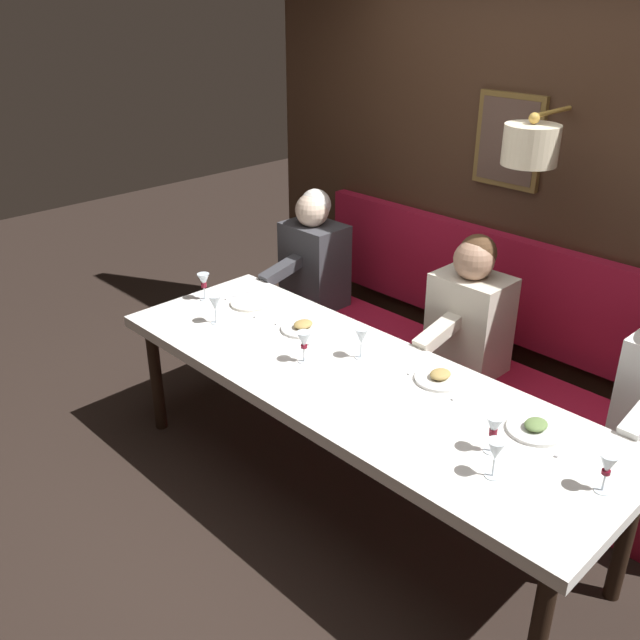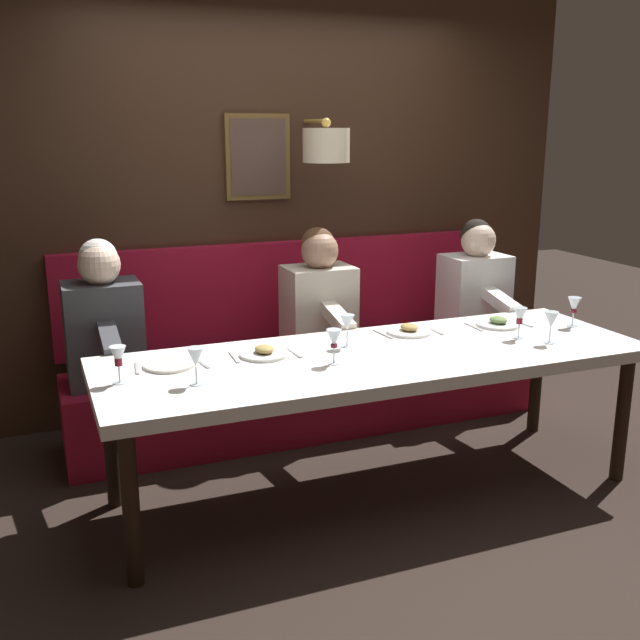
{
  "view_description": "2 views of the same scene",
  "coord_description": "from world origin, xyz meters",
  "px_view_note": "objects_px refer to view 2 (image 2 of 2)",
  "views": [
    {
      "loc": [
        -2.13,
        -1.95,
        2.44
      ],
      "look_at": [
        0.05,
        0.28,
        0.92
      ],
      "focal_mm": 39.27,
      "sensor_mm": 36.0,
      "label": 1
    },
    {
      "loc": [
        -3.07,
        1.53,
        1.8
      ],
      "look_at": [
        0.05,
        0.28,
        0.92
      ],
      "focal_mm": 41.32,
      "sensor_mm": 36.0,
      "label": 2
    }
  ],
  "objects_px": {
    "wine_glass_5": "(118,357)",
    "wine_glass_2": "(520,317)",
    "diner_nearest": "(475,285)",
    "wine_glass_4": "(347,324)",
    "diner_near": "(319,299)",
    "wine_glass_1": "(334,340)",
    "wine_glass_3": "(196,358)",
    "wine_glass_6": "(574,306)",
    "diner_middle": "(103,319)",
    "dining_table": "(377,365)",
    "wine_glass_0": "(551,321)"
  },
  "relations": [
    {
      "from": "wine_glass_2",
      "to": "diner_near",
      "type": "bearing_deg",
      "value": 39.02
    },
    {
      "from": "wine_glass_1",
      "to": "diner_nearest",
      "type": "bearing_deg",
      "value": -55.48
    },
    {
      "from": "diner_middle",
      "to": "wine_glass_6",
      "type": "bearing_deg",
      "value": -109.11
    },
    {
      "from": "wine_glass_4",
      "to": "diner_near",
      "type": "bearing_deg",
      "value": -10.83
    },
    {
      "from": "dining_table",
      "to": "diner_near",
      "type": "height_order",
      "value": "diner_near"
    },
    {
      "from": "diner_middle",
      "to": "wine_glass_5",
      "type": "distance_m",
      "value": 0.87
    },
    {
      "from": "wine_glass_1",
      "to": "wine_glass_6",
      "type": "relative_size",
      "value": 1.0
    },
    {
      "from": "diner_near",
      "to": "wine_glass_1",
      "type": "height_order",
      "value": "diner_near"
    },
    {
      "from": "diner_nearest",
      "to": "wine_glass_4",
      "type": "distance_m",
      "value": 1.43
    },
    {
      "from": "dining_table",
      "to": "wine_glass_4",
      "type": "bearing_deg",
      "value": 31.57
    },
    {
      "from": "diner_near",
      "to": "wine_glass_0",
      "type": "distance_m",
      "value": 1.35
    },
    {
      "from": "dining_table",
      "to": "wine_glass_2",
      "type": "height_order",
      "value": "wine_glass_2"
    },
    {
      "from": "wine_glass_5",
      "to": "wine_glass_6",
      "type": "bearing_deg",
      "value": -89.25
    },
    {
      "from": "diner_middle",
      "to": "wine_glass_4",
      "type": "height_order",
      "value": "diner_middle"
    },
    {
      "from": "dining_table",
      "to": "wine_glass_5",
      "type": "xyz_separation_m",
      "value": [
        0.01,
        1.22,
        0.18
      ]
    },
    {
      "from": "wine_glass_0",
      "to": "diner_nearest",
      "type": "bearing_deg",
      "value": -13.12
    },
    {
      "from": "diner_middle",
      "to": "wine_glass_4",
      "type": "xyz_separation_m",
      "value": [
        -0.73,
        -1.1,
        0.04
      ]
    },
    {
      "from": "diner_near",
      "to": "wine_glass_1",
      "type": "distance_m",
      "value": 1.01
    },
    {
      "from": "diner_near",
      "to": "wine_glass_2",
      "type": "bearing_deg",
      "value": -140.98
    },
    {
      "from": "wine_glass_3",
      "to": "wine_glass_5",
      "type": "distance_m",
      "value": 0.33
    },
    {
      "from": "diner_near",
      "to": "wine_glass_3",
      "type": "distance_m",
      "value": 1.4
    },
    {
      "from": "wine_glass_3",
      "to": "wine_glass_6",
      "type": "xyz_separation_m",
      "value": [
        0.17,
        -2.13,
        -0.0
      ]
    },
    {
      "from": "dining_table",
      "to": "wine_glass_2",
      "type": "relative_size",
      "value": 16.43
    },
    {
      "from": "diner_nearest",
      "to": "wine_glass_4",
      "type": "height_order",
      "value": "diner_nearest"
    },
    {
      "from": "wine_glass_5",
      "to": "wine_glass_2",
      "type": "bearing_deg",
      "value": -91.6
    },
    {
      "from": "wine_glass_2",
      "to": "wine_glass_4",
      "type": "relative_size",
      "value": 1.0
    },
    {
      "from": "wine_glass_1",
      "to": "wine_glass_2",
      "type": "relative_size",
      "value": 1.0
    },
    {
      "from": "diner_middle",
      "to": "wine_glass_2",
      "type": "relative_size",
      "value": 4.82
    },
    {
      "from": "diner_near",
      "to": "wine_glass_1",
      "type": "xyz_separation_m",
      "value": [
        -0.96,
        0.31,
        0.04
      ]
    },
    {
      "from": "dining_table",
      "to": "diner_middle",
      "type": "relative_size",
      "value": 3.41
    },
    {
      "from": "diner_middle",
      "to": "dining_table",
      "type": "bearing_deg",
      "value": -126.45
    },
    {
      "from": "diner_nearest",
      "to": "diner_middle",
      "type": "distance_m",
      "value": 2.33
    },
    {
      "from": "wine_glass_3",
      "to": "wine_glass_5",
      "type": "relative_size",
      "value": 1.0
    },
    {
      "from": "diner_nearest",
      "to": "wine_glass_6",
      "type": "distance_m",
      "value": 0.84
    },
    {
      "from": "diner_near",
      "to": "wine_glass_4",
      "type": "distance_m",
      "value": 0.74
    },
    {
      "from": "diner_near",
      "to": "wine_glass_3",
      "type": "relative_size",
      "value": 4.82
    },
    {
      "from": "wine_glass_6",
      "to": "diner_near",
      "type": "bearing_deg",
      "value": 54.5
    },
    {
      "from": "diner_nearest",
      "to": "wine_glass_5",
      "type": "height_order",
      "value": "diner_nearest"
    },
    {
      "from": "wine_glass_0",
      "to": "wine_glass_5",
      "type": "relative_size",
      "value": 1.0
    },
    {
      "from": "diner_nearest",
      "to": "diner_near",
      "type": "distance_m",
      "value": 1.09
    },
    {
      "from": "wine_glass_0",
      "to": "wine_glass_1",
      "type": "xyz_separation_m",
      "value": [
        0.09,
        1.15,
        -0.0
      ]
    },
    {
      "from": "wine_glass_3",
      "to": "wine_glass_6",
      "type": "relative_size",
      "value": 1.0
    },
    {
      "from": "diner_middle",
      "to": "wine_glass_2",
      "type": "height_order",
      "value": "diner_middle"
    },
    {
      "from": "wine_glass_2",
      "to": "wine_glass_5",
      "type": "distance_m",
      "value": 2.01
    },
    {
      "from": "wine_glass_2",
      "to": "wine_glass_4",
      "type": "distance_m",
      "value": 0.91
    },
    {
      "from": "diner_near",
      "to": "wine_glass_4",
      "type": "height_order",
      "value": "diner_near"
    },
    {
      "from": "diner_near",
      "to": "wine_glass_6",
      "type": "relative_size",
      "value": 4.82
    },
    {
      "from": "wine_glass_4",
      "to": "dining_table",
      "type": "bearing_deg",
      "value": -148.43
    },
    {
      "from": "wine_glass_1",
      "to": "wine_glass_2",
      "type": "distance_m",
      "value": 1.06
    },
    {
      "from": "wine_glass_5",
      "to": "wine_glass_6",
      "type": "xyz_separation_m",
      "value": [
        0.03,
        -2.44,
        0.0
      ]
    }
  ]
}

